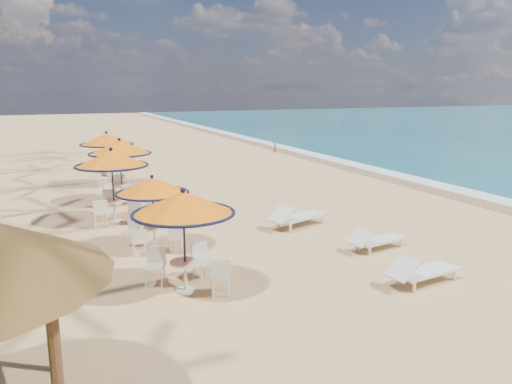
% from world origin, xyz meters
% --- Properties ---
extents(ground, '(160.00, 160.00, 0.00)m').
position_xyz_m(ground, '(0.00, 0.00, 0.00)').
color(ground, tan).
rests_on(ground, ground).
extents(foam_strip, '(1.20, 140.00, 0.04)m').
position_xyz_m(foam_strip, '(9.30, 10.00, 0.00)').
color(foam_strip, white).
rests_on(foam_strip, ground).
extents(wetsand_band, '(1.40, 140.00, 0.02)m').
position_xyz_m(wetsand_band, '(8.40, 10.00, 0.00)').
color(wetsand_band, olive).
rests_on(wetsand_band, ground).
extents(station_0, '(2.28, 2.28, 2.38)m').
position_xyz_m(station_0, '(-4.73, 0.49, 1.74)').
color(station_0, black).
rests_on(station_0, ground).
extents(station_1, '(2.05, 2.05, 2.13)m').
position_xyz_m(station_1, '(-4.81, 3.69, 1.56)').
color(station_1, black).
rests_on(station_1, ground).
extents(station_2, '(2.44, 2.44, 2.54)m').
position_xyz_m(station_2, '(-5.40, 7.14, 1.86)').
color(station_2, black).
rests_on(station_2, ground).
extents(station_3, '(2.45, 2.45, 2.56)m').
position_xyz_m(station_3, '(-4.72, 10.07, 1.87)').
color(station_3, black).
rests_on(station_3, ground).
extents(station_4, '(2.42, 2.46, 2.53)m').
position_xyz_m(station_4, '(-4.73, 13.87, 1.85)').
color(station_4, black).
rests_on(station_4, ground).
extents(lounger_near, '(2.00, 0.85, 0.69)m').
position_xyz_m(lounger_near, '(0.35, -1.33, 0.32)').
color(lounger_near, white).
rests_on(lounger_near, ground).
extents(lounger_mid, '(1.87, 0.88, 0.65)m').
position_xyz_m(lounger_mid, '(0.90, 1.15, 0.30)').
color(lounger_mid, white).
rests_on(lounger_mid, ground).
extents(lounger_far, '(2.27, 1.32, 0.78)m').
position_xyz_m(lounger_far, '(-0.06, 4.10, 0.36)').
color(lounger_far, white).
rests_on(lounger_far, ground).
extents(person, '(0.23, 0.32, 0.82)m').
position_xyz_m(person, '(7.35, 21.30, 0.41)').
color(person, '#866244').
rests_on(person, ground).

